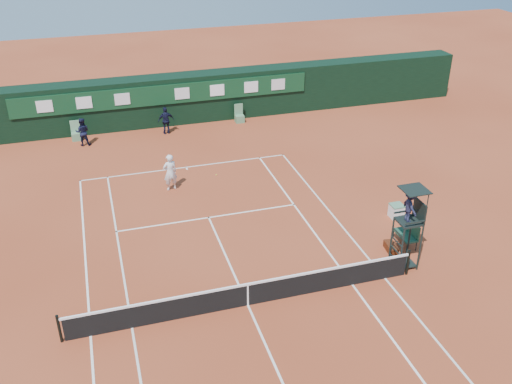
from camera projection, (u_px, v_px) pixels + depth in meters
ground at (248, 305)px, 20.47m from camera, size 90.00×90.00×0.00m
court_lines at (248, 305)px, 20.47m from camera, size 11.05×23.85×0.01m
tennis_net at (248, 294)px, 20.23m from camera, size 12.90×0.10×1.10m
back_wall at (164, 100)px, 35.55m from camera, size 40.00×1.65×3.00m
linesman_chair_left at (76, 135)px, 33.65m from camera, size 0.55×0.50×1.15m
linesman_chair_right at (239, 117)px, 36.20m from camera, size 0.55×0.50×1.15m
umpire_chair at (410, 212)px, 21.44m from camera, size 0.96×0.95×3.42m
player_bench at (408, 232)px, 23.70m from camera, size 0.56×1.20×1.10m
tennis_bag at (391, 248)px, 23.45m from camera, size 0.46×0.86×0.31m
cooler at (396, 211)px, 25.76m from camera, size 0.57×0.57×0.65m
tennis_ball at (216, 175)px, 29.63m from camera, size 0.06×0.06×0.06m
player at (170, 172)px, 27.83m from camera, size 0.76×0.57×1.89m
ball_kid_left at (82, 132)px, 32.71m from camera, size 0.88×0.73×1.65m
ball_kid_right at (166, 121)px, 34.25m from camera, size 1.00×0.46×1.68m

